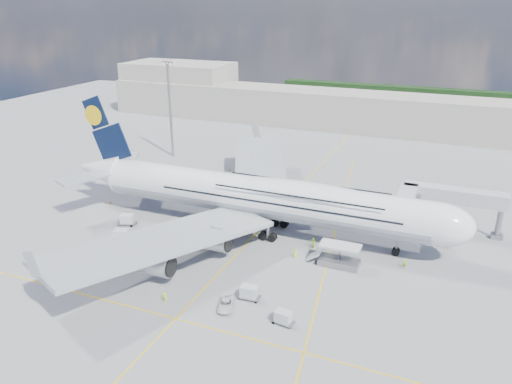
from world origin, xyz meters
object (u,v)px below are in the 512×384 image
at_px(dolly_row_b, 126,249).
at_px(service_van, 226,304).
at_px(airliner, 260,197).
at_px(cargo_loader, 338,258).
at_px(dolly_row_a, 121,235).
at_px(crew_wing, 160,245).
at_px(cone_wing_right_inner, 172,231).
at_px(crew_loader, 313,243).
at_px(dolly_row_c, 192,238).
at_px(dolly_nose_far, 283,317).
at_px(dolly_nose_near, 249,292).
at_px(catering_truck_outer, 264,158).
at_px(cone_wing_left_outer, 229,170).
at_px(dolly_back, 127,219).
at_px(cone_tail, 111,202).
at_px(crew_van, 295,253).
at_px(cone_wing_right_outer, 101,263).
at_px(crew_nose, 405,263).
at_px(crew_tug, 165,297).
at_px(cone_wing_left_inner, 226,203).
at_px(cone_nose, 448,247).
at_px(baggage_tug, 192,243).
at_px(catering_truck_inner, 263,175).
at_px(jet_bridge, 435,199).
at_px(light_mast, 170,109).

height_order(dolly_row_b, service_van, dolly_row_b).
bearing_deg(airliner, service_van, -78.88).
xyz_separation_m(cargo_loader, dolly_row_a, (-37.97, -6.25, -0.08)).
relative_size(crew_wing, cone_wing_right_inner, 3.20).
bearing_deg(crew_loader, service_van, -44.61).
height_order(dolly_row_c, dolly_nose_far, dolly_row_c).
xyz_separation_m(dolly_nose_near, cone_wing_right_inner, (-22.00, 14.64, -0.85)).
bearing_deg(catering_truck_outer, crew_loader, -59.07).
bearing_deg(cone_wing_left_outer, crew_wing, -80.47).
height_order(dolly_back, cone_tail, dolly_back).
bearing_deg(crew_van, cone_tail, 67.39).
bearing_deg(dolly_row_c, dolly_row_a, 176.10).
bearing_deg(dolly_nose_near, cargo_loader, 53.76).
distance_m(dolly_row_b, catering_truck_outer, 54.80).
xyz_separation_m(dolly_nose_far, cone_wing_right_outer, (-32.91, 3.68, -0.77)).
relative_size(dolly_row_c, dolly_nose_far, 1.10).
relative_size(dolly_row_c, cone_wing_right_outer, 6.89).
bearing_deg(crew_nose, crew_tug, -157.90).
xyz_separation_m(dolly_row_c, service_van, (14.03, -15.55, -0.46)).
relative_size(crew_van, cone_wing_left_inner, 2.73).
bearing_deg(cone_nose, dolly_nose_near, -133.04).
height_order(baggage_tug, crew_loader, crew_loader).
xyz_separation_m(dolly_nose_near, service_van, (-2.12, -3.40, -0.52)).
xyz_separation_m(service_van, crew_van, (4.33, 17.78, 0.18)).
xyz_separation_m(dolly_nose_far, baggage_tug, (-22.15, 14.67, -0.26)).
bearing_deg(dolly_row_a, dolly_nose_far, -34.03).
bearing_deg(cone_wing_right_inner, dolly_row_a, -135.80).
xyz_separation_m(crew_van, cone_wing_right_outer, (-28.58, -14.40, -0.53)).
relative_size(dolly_nose_far, catering_truck_outer, 0.47).
distance_m(dolly_row_c, cone_nose, 44.70).
xyz_separation_m(crew_tug, cone_wing_right_outer, (-15.55, 5.36, -0.50)).
bearing_deg(dolly_nose_far, cargo_loader, 88.37).
bearing_deg(catering_truck_outer, baggage_tug, -84.55).
bearing_deg(catering_truck_inner, cone_wing_right_inner, -100.82).
relative_size(crew_nose, crew_van, 1.03).
relative_size(crew_tug, cone_wing_right_inner, 2.77).
relative_size(cargo_loader, baggage_tug, 2.94).
relative_size(crew_van, crew_tug, 1.03).
relative_size(crew_wing, cone_wing_left_outer, 3.03).
distance_m(airliner, cone_tail, 35.07).
relative_size(dolly_nose_near, cone_tail, 5.85).
distance_m(jet_bridge, crew_van, 27.96).
xyz_separation_m(crew_tug, cone_wing_right_inner, (-11.17, 20.02, -0.49)).
bearing_deg(dolly_row_a, crew_loader, 2.51).
xyz_separation_m(catering_truck_inner, cone_wing_right_outer, (-10.17, -46.03, -1.68)).
bearing_deg(cone_tail, cone_wing_left_inner, 21.19).
bearing_deg(light_mast, catering_truck_inner, -18.96).
bearing_deg(crew_van, dolly_row_b, 98.17).
relative_size(crew_wing, cone_wing_right_outer, 3.45).
relative_size(dolly_row_a, cone_tail, 6.62).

